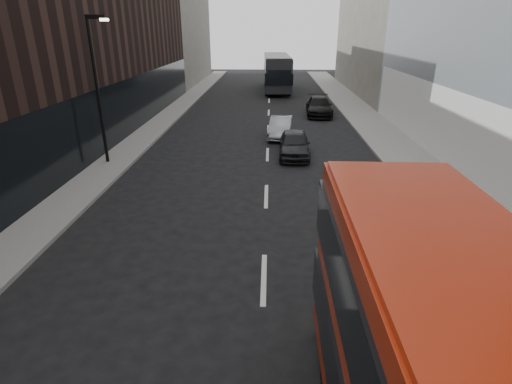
# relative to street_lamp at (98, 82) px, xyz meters

# --- Properties ---
(sidewalk_right) EXTENTS (3.00, 80.00, 0.15)m
(sidewalk_right) POSITION_rel_street_lamp_xyz_m (15.72, 7.00, -4.11)
(sidewalk_right) COLOR slate
(sidewalk_right) RESTS_ON ground
(sidewalk_left) EXTENTS (2.00, 80.00, 0.15)m
(sidewalk_left) POSITION_rel_street_lamp_xyz_m (0.22, 7.00, -4.11)
(sidewalk_left) COLOR slate
(sidewalk_left) RESTS_ON ground
(building_left_mid) EXTENTS (5.00, 24.00, 14.00)m
(building_left_mid) POSITION_rel_street_lamp_xyz_m (-3.28, 12.00, 2.82)
(building_left_mid) COLOR black
(building_left_mid) RESTS_ON ground
(building_left_far) EXTENTS (5.00, 20.00, 13.00)m
(building_left_far) POSITION_rel_street_lamp_xyz_m (-3.28, 34.00, 2.32)
(building_left_far) COLOR #645E58
(building_left_far) RESTS_ON ground
(street_lamp) EXTENTS (1.06, 0.22, 7.00)m
(street_lamp) POSITION_rel_street_lamp_xyz_m (0.00, 0.00, 0.00)
(street_lamp) COLOR black
(street_lamp) RESTS_ON sidewalk_left
(grey_bus) EXTENTS (3.12, 11.97, 3.83)m
(grey_bus) POSITION_rel_street_lamp_xyz_m (9.02, 27.06, -2.13)
(grey_bus) COLOR black
(grey_bus) RESTS_ON ground
(car_a) EXTENTS (1.78, 4.14, 1.39)m
(car_a) POSITION_rel_street_lamp_xyz_m (9.69, 1.80, -3.49)
(car_a) COLOR black
(car_a) RESTS_ON ground
(car_b) EXTENTS (1.77, 4.04, 1.29)m
(car_b) POSITION_rel_street_lamp_xyz_m (9.03, 5.99, -3.54)
(car_b) COLOR gray
(car_b) RESTS_ON ground
(car_c) EXTENTS (2.24, 5.01, 1.43)m
(car_c) POSITION_rel_street_lamp_xyz_m (12.30, 13.15, -3.47)
(car_c) COLOR black
(car_c) RESTS_ON ground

